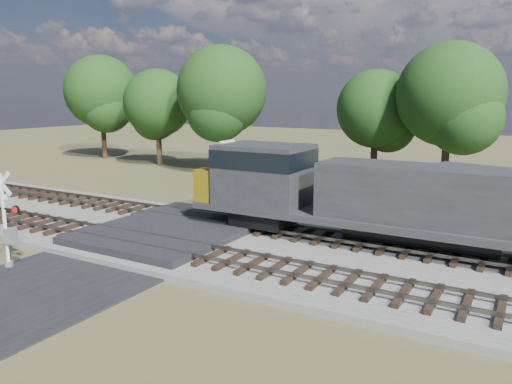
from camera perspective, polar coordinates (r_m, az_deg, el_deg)
The scene contains 10 objects.
ground at distance 25.20m, azimuth -9.96°, elevation -5.38°, with size 160.00×160.00×0.00m, color #494D29.
ballast_bed at distance 20.98m, azimuth 12.78°, elevation -8.45°, with size 140.00×10.00×0.30m, color gray.
road at distance 25.19m, azimuth -9.97°, elevation -5.29°, with size 7.00×60.00×0.08m, color black.
crossing_panel at distance 25.48m, azimuth -9.27°, elevation -4.43°, with size 7.00×9.00×0.62m, color #262628.
track_near at distance 21.72m, azimuth -6.98°, elevation -6.84°, with size 140.00×2.60×0.33m.
track_far at distance 25.73m, azimuth -0.32°, elevation -3.91°, with size 140.00×2.60×0.33m.
crossing_signal_near at distance 22.76m, azimuth -26.58°, elevation -3.74°, with size 1.64×0.41×4.09m.
crossing_signal_far at distance 29.48m, azimuth 6.03°, elevation 0.28°, with size 1.53×0.34×3.80m.
equipment_shed at distance 30.17m, azimuth 22.64°, elevation -0.33°, with size 5.58×5.58×3.05m.
treeline at distance 40.14m, azimuth 18.65°, elevation 10.49°, with size 81.38×10.69×11.53m.
Camera 1 is at (15.57, -18.51, 7.05)m, focal length 35.00 mm.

